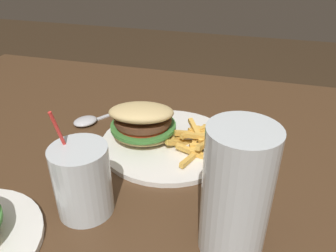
{
  "coord_description": "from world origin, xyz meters",
  "views": [
    {
      "loc": [
        -0.16,
        0.41,
        1.1
      ],
      "look_at": [
        -0.01,
        -0.13,
        0.78
      ],
      "focal_mm": 35.0,
      "sensor_mm": 36.0,
      "label": 1
    }
  ],
  "objects": [
    {
      "name": "meal_plate_near",
      "position": [
        0.02,
        -0.12,
        0.77
      ],
      "size": [
        0.27,
        0.27,
        0.1
      ],
      "color": "white",
      "rests_on": "dining_table"
    },
    {
      "name": "beer_glass",
      "position": [
        -0.16,
        0.09,
        0.82
      ],
      "size": [
        0.09,
        0.09,
        0.18
      ],
      "color": "silver",
      "rests_on": "dining_table"
    },
    {
      "name": "dining_table",
      "position": [
        0.0,
        0.0,
        0.62
      ],
      "size": [
        1.48,
        1.09,
        0.73
      ],
      "color": "#4C331E",
      "rests_on": "ground_plane"
    },
    {
      "name": "spoon",
      "position": [
        0.19,
        -0.17,
        0.74
      ],
      "size": [
        0.12,
        0.16,
        0.02
      ],
      "rotation": [
        0.0,
        0.0,
        1.01
      ],
      "color": "silver",
      "rests_on": "dining_table"
    },
    {
      "name": "juice_glass",
      "position": [
        0.06,
        0.08,
        0.78
      ],
      "size": [
        0.08,
        0.08,
        0.17
      ],
      "color": "silver",
      "rests_on": "dining_table"
    }
  ]
}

